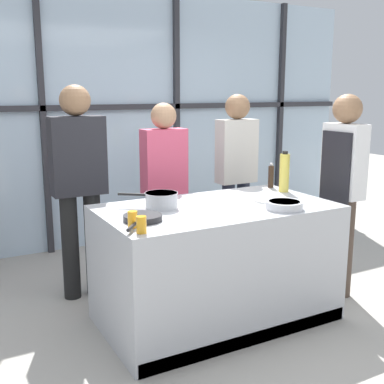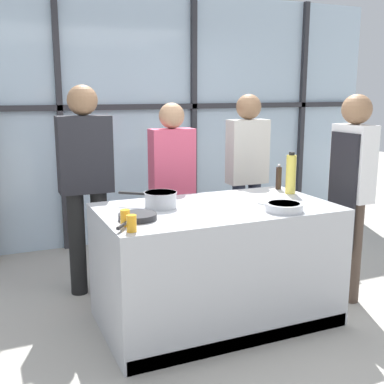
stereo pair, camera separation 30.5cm
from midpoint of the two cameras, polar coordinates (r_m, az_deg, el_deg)
name	(u,v)px [view 1 (the left image)]	position (r m, az deg, el deg)	size (l,w,h in m)	color
ground_plane	(216,318)	(3.82, 0.48, -14.70)	(18.00, 18.00, 0.00)	#ADA89E
back_window_wall	(113,119)	(5.49, -10.94, 8.44)	(6.40, 0.10, 2.80)	silver
demo_island	(216,263)	(3.65, 0.49, -8.47)	(1.71, 0.96, 0.89)	#B7BABF
chef	(342,180)	(4.12, 15.39, 1.36)	(0.24, 0.37, 1.69)	#47382D
spectator_far_left	(79,179)	(4.06, -15.38, 1.52)	(0.44, 0.25, 1.76)	black
spectator_center_left	(164,181)	(4.31, -5.33, 1.35)	(0.39, 0.23, 1.61)	#47382D
spectator_center_right	(236,168)	(4.65, 3.42, 2.81)	(0.39, 0.24, 1.69)	#232838
frying_pan	(142,218)	(3.14, -8.68, -3.06)	(0.34, 0.39, 0.04)	#232326
saucepan	(161,200)	(3.45, -6.22, -0.96)	(0.38, 0.32, 0.11)	silver
white_plate	(270,200)	(3.69, 6.88, -1.00)	(0.24, 0.24, 0.01)	white
mixing_bowl	(284,205)	(3.45, 8.42, -1.54)	(0.27, 0.27, 0.06)	silver
oil_bottle	(284,172)	(4.03, 8.78, 2.28)	(0.08, 0.08, 0.34)	#E0CC4C
pepper_grinder	(271,176)	(4.20, 7.30, 1.85)	(0.05, 0.05, 0.22)	#332319
juice_glass_near	(141,225)	(2.87, -9.06, -3.89)	(0.06, 0.06, 0.10)	orange
juice_glass_far	(133,219)	(3.00, -9.96, -3.24)	(0.06, 0.06, 0.10)	orange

